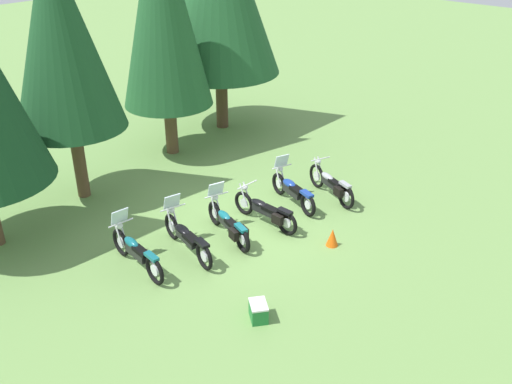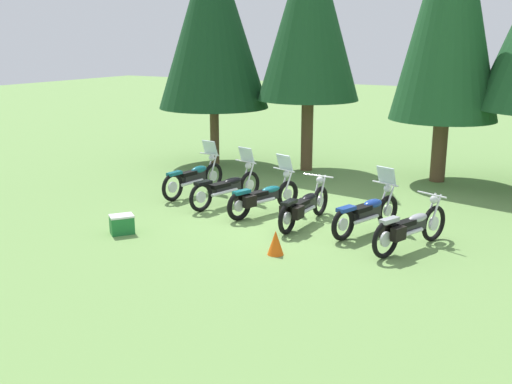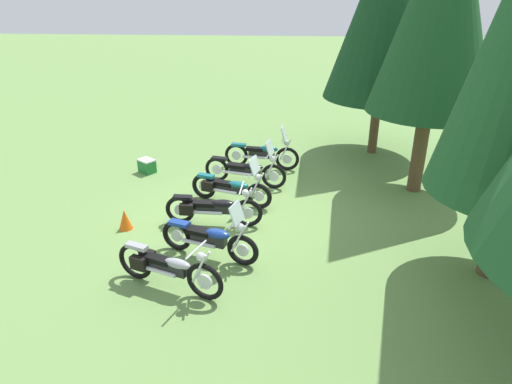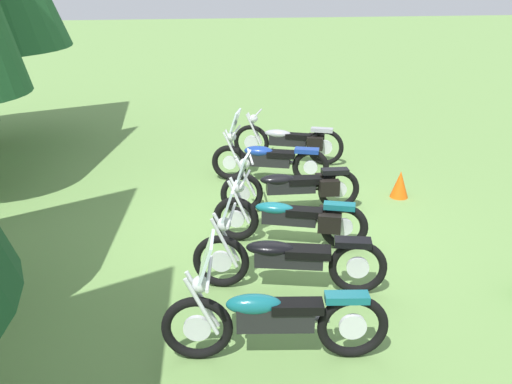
{
  "view_description": "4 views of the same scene",
  "coord_description": "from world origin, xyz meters",
  "px_view_note": "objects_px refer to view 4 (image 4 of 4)",
  "views": [
    {
      "loc": [
        -9.69,
        -9.08,
        8.06
      ],
      "look_at": [
        0.59,
        0.08,
        0.86
      ],
      "focal_mm": 39.66,
      "sensor_mm": 36.0,
      "label": 1
    },
    {
      "loc": [
        5.91,
        -11.9,
        4.05
      ],
      "look_at": [
        -0.76,
        -0.15,
        0.55
      ],
      "focal_mm": 41.79,
      "sensor_mm": 36.0,
      "label": 2
    },
    {
      "loc": [
        10.03,
        1.39,
        5.29
      ],
      "look_at": [
        0.8,
        0.74,
        1.0
      ],
      "focal_mm": 32.16,
      "sensor_mm": 36.0,
      "label": 3
    },
    {
      "loc": [
        -7.76,
        1.51,
        3.74
      ],
      "look_at": [
        -0.33,
        0.43,
        0.74
      ],
      "focal_mm": 39.08,
      "sensor_mm": 36.0,
      "label": 4
    }
  ],
  "objects_px": {
    "motorcycle_1": "(286,257)",
    "motorcycle_3": "(294,187)",
    "traffic_cone": "(400,184)",
    "motorcycle_2": "(291,217)",
    "motorcycle_5": "(290,141)",
    "motorcycle_0": "(272,318)",
    "motorcycle_4": "(268,159)"
  },
  "relations": [
    {
      "from": "motorcycle_2",
      "to": "motorcycle_3",
      "type": "bearing_deg",
      "value": -85.3
    },
    {
      "from": "motorcycle_0",
      "to": "motorcycle_2",
      "type": "relative_size",
      "value": 1.06
    },
    {
      "from": "motorcycle_0",
      "to": "motorcycle_5",
      "type": "distance_m",
      "value": 6.32
    },
    {
      "from": "motorcycle_0",
      "to": "motorcycle_2",
      "type": "distance_m",
      "value": 2.58
    },
    {
      "from": "motorcycle_0",
      "to": "motorcycle_5",
      "type": "height_order",
      "value": "motorcycle_0"
    },
    {
      "from": "motorcycle_4",
      "to": "traffic_cone",
      "type": "height_order",
      "value": "motorcycle_4"
    },
    {
      "from": "motorcycle_0",
      "to": "motorcycle_4",
      "type": "bearing_deg",
      "value": -91.72
    },
    {
      "from": "motorcycle_2",
      "to": "motorcycle_3",
      "type": "relative_size",
      "value": 0.94
    },
    {
      "from": "motorcycle_2",
      "to": "motorcycle_3",
      "type": "distance_m",
      "value": 1.21
    },
    {
      "from": "motorcycle_5",
      "to": "traffic_cone",
      "type": "distance_m",
      "value": 2.65
    },
    {
      "from": "motorcycle_1",
      "to": "motorcycle_5",
      "type": "xyz_separation_m",
      "value": [
        4.87,
        -1.04,
        -0.01
      ]
    },
    {
      "from": "motorcycle_3",
      "to": "traffic_cone",
      "type": "relative_size",
      "value": 4.82
    },
    {
      "from": "motorcycle_1",
      "to": "motorcycle_4",
      "type": "relative_size",
      "value": 1.1
    },
    {
      "from": "motorcycle_1",
      "to": "motorcycle_3",
      "type": "height_order",
      "value": "motorcycle_1"
    },
    {
      "from": "traffic_cone",
      "to": "motorcycle_3",
      "type": "bearing_deg",
      "value": 99.65
    },
    {
      "from": "motorcycle_0",
      "to": "motorcycle_1",
      "type": "height_order",
      "value": "motorcycle_0"
    },
    {
      "from": "motorcycle_3",
      "to": "motorcycle_2",
      "type": "bearing_deg",
      "value": 78.43
    },
    {
      "from": "motorcycle_0",
      "to": "traffic_cone",
      "type": "height_order",
      "value": "motorcycle_0"
    },
    {
      "from": "motorcycle_0",
      "to": "motorcycle_4",
      "type": "relative_size",
      "value": 1.07
    },
    {
      "from": "motorcycle_2",
      "to": "motorcycle_5",
      "type": "xyz_separation_m",
      "value": [
        3.67,
        -0.73,
        0.02
      ]
    },
    {
      "from": "motorcycle_3",
      "to": "motorcycle_4",
      "type": "xyz_separation_m",
      "value": [
        1.41,
        0.19,
        0.02
      ]
    },
    {
      "from": "motorcycle_1",
      "to": "motorcycle_3",
      "type": "relative_size",
      "value": 1.02
    },
    {
      "from": "motorcycle_2",
      "to": "motorcycle_4",
      "type": "bearing_deg",
      "value": -73.77
    },
    {
      "from": "motorcycle_1",
      "to": "motorcycle_2",
      "type": "distance_m",
      "value": 1.24
    },
    {
      "from": "motorcycle_3",
      "to": "motorcycle_5",
      "type": "height_order",
      "value": "motorcycle_5"
    },
    {
      "from": "motorcycle_2",
      "to": "motorcycle_5",
      "type": "relative_size",
      "value": 1.0
    },
    {
      "from": "motorcycle_5",
      "to": "traffic_cone",
      "type": "height_order",
      "value": "motorcycle_5"
    },
    {
      "from": "traffic_cone",
      "to": "motorcycle_1",
      "type": "bearing_deg",
      "value": 136.58
    },
    {
      "from": "motorcycle_1",
      "to": "motorcycle_3",
      "type": "bearing_deg",
      "value": -90.49
    },
    {
      "from": "motorcycle_1",
      "to": "traffic_cone",
      "type": "bearing_deg",
      "value": -119.9
    },
    {
      "from": "motorcycle_0",
      "to": "motorcycle_5",
      "type": "bearing_deg",
      "value": -95.92
    },
    {
      "from": "motorcycle_3",
      "to": "motorcycle_4",
      "type": "bearing_deg",
      "value": -80.21
    }
  ]
}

